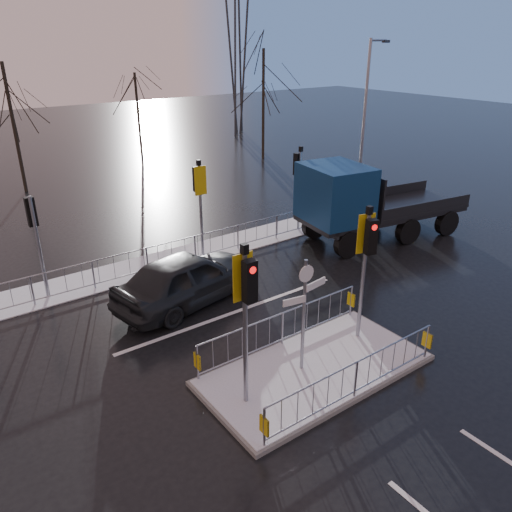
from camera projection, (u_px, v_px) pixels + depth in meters
ground at (315, 372)px, 13.03m from camera, size 120.00×120.00×0.00m
snow_verge at (166, 262)px, 19.39m from camera, size 30.00×2.00×0.04m
lane_markings at (324, 378)px, 12.79m from camera, size 8.00×11.38×0.01m
traffic_island at (315, 359)px, 12.88m from camera, size 6.00×3.04×4.15m
far_kerb_fixtures at (177, 240)px, 18.77m from camera, size 18.00×0.65×3.83m
car_far_lane at (188, 278)px, 16.16m from camera, size 5.40×2.99×1.74m
flatbed_truck at (355, 201)px, 20.55m from camera, size 7.71×3.79×3.42m
tree_far_a at (10, 103)px, 26.30m from camera, size 3.75×3.75×7.08m
tree_far_b at (137, 102)px, 32.35m from camera, size 3.25×3.25×6.14m
tree_far_c at (263, 83)px, 34.05m from camera, size 4.00×4.00×7.55m
street_lamp_right at (365, 122)px, 23.25m from camera, size 1.25×0.18×8.00m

